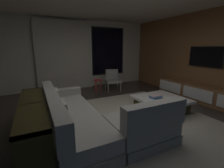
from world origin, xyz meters
name	(u,v)px	position (x,y,z in m)	size (l,w,h in m)	color
floor	(124,122)	(0.00, 0.00, 0.00)	(9.20, 9.20, 0.00)	#332B26
back_wall_with_window	(77,55)	(-0.06, 3.62, 1.34)	(6.60, 0.30, 2.70)	beige
media_wall	(216,57)	(3.06, 0.00, 1.35)	(0.12, 7.80, 2.70)	brown
area_rug	(139,121)	(0.35, -0.10, 0.01)	(3.20, 3.80, 0.01)	#ADA391
sectional_couch	(89,120)	(-0.83, -0.15, 0.29)	(1.98, 2.50, 0.82)	gray
coffee_table	(161,104)	(1.18, 0.12, 0.19)	(1.16, 1.16, 0.36)	#312B12
book_stack_on_coffee_table	(156,97)	(1.04, 0.17, 0.40)	(0.29, 0.21, 0.08)	#7A9C9B
accent_chair_near_window	(113,79)	(1.03, 2.60, 0.43)	(0.66, 0.67, 0.78)	#B2ADA0
side_stool	(98,82)	(0.40, 2.56, 0.37)	(0.32, 0.32, 0.46)	red
media_console	(203,94)	(2.77, 0.05, 0.25)	(0.46, 3.10, 0.52)	brown
mounted_tv	(205,57)	(2.95, 0.25, 1.35)	(0.05, 1.04, 0.61)	black
console_table_behind_couch	(34,121)	(-1.75, -0.02, 0.42)	(0.40, 2.10, 0.74)	#312B12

